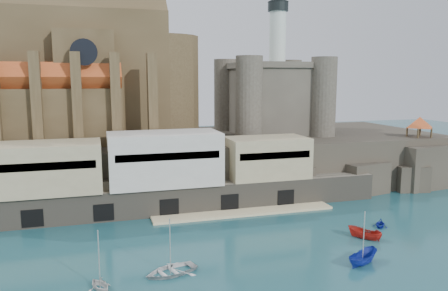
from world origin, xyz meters
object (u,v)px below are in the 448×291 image
at_px(church, 75,76).
at_px(boat_2, 362,264).
at_px(castle_keep, 272,94).
at_px(pavilion, 420,124).

distance_m(church, boat_2, 61.18).
distance_m(church, castle_keep, 40.39).
height_order(church, castle_keep, church).
bearing_deg(pavilion, castle_keep, 149.82).
relative_size(church, boat_2, 9.41).
bearing_deg(church, boat_2, -54.46).
height_order(church, boat_2, church).
relative_size(pavilion, boat_2, 1.28).
bearing_deg(boat_2, castle_keep, -34.09).
relative_size(castle_keep, boat_2, 5.87).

